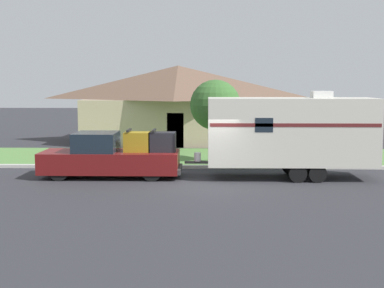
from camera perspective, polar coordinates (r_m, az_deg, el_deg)
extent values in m
plane|color=#2D2D33|center=(20.86, 1.55, -4.27)|extent=(120.00, 120.00, 0.00)
cube|color=beige|center=(24.54, 1.55, -2.45)|extent=(80.00, 0.30, 0.14)
cube|color=#568442|center=(28.16, 1.54, -1.38)|extent=(80.00, 7.00, 0.03)
cube|color=tan|center=(35.35, -1.48, 2.56)|extent=(11.70, 6.85, 2.85)
pyramid|color=brown|center=(35.26, -1.49, 6.62)|extent=(12.64, 7.40, 2.16)
cube|color=#4C3828|center=(32.00, -1.80, 1.45)|extent=(1.00, 0.06, 2.10)
cylinder|color=black|center=(22.11, -14.00, -2.77)|extent=(0.82, 0.28, 0.82)
cylinder|color=black|center=(23.74, -12.90, -2.10)|extent=(0.82, 0.28, 0.82)
cylinder|color=black|center=(21.42, -4.29, -2.89)|extent=(0.82, 0.28, 0.82)
cylinder|color=black|center=(23.10, -3.87, -2.19)|extent=(0.82, 0.28, 0.82)
cube|color=maroon|center=(22.70, -11.62, -1.83)|extent=(3.32, 2.07, 0.86)
cube|color=#19232D|center=(22.47, -10.18, 0.23)|extent=(1.72, 1.90, 0.79)
cube|color=maroon|center=(22.23, -4.48, -1.90)|extent=(2.36, 2.07, 0.86)
cube|color=#333333|center=(22.19, -1.29, -2.71)|extent=(0.12, 1.86, 0.20)
cube|color=olive|center=(22.19, -5.83, 0.23)|extent=(1.08, 0.87, 0.80)
cube|color=black|center=(22.18, -6.73, 1.47)|extent=(0.10, 0.96, 0.08)
cube|color=black|center=(22.08, -3.16, 0.23)|extent=(1.08, 0.87, 0.80)
cube|color=black|center=(22.06, -4.07, 1.47)|extent=(0.10, 0.96, 0.08)
cylinder|color=black|center=(21.48, 11.22, -3.12)|extent=(0.71, 0.22, 0.71)
cylinder|color=black|center=(23.43, 10.40, -2.29)|extent=(0.71, 0.22, 0.71)
cylinder|color=black|center=(21.63, 13.25, -3.10)|extent=(0.71, 0.22, 0.71)
cylinder|color=black|center=(23.56, 12.27, -2.28)|extent=(0.71, 0.22, 0.71)
cube|color=beige|center=(22.23, 10.49, 1.36)|extent=(6.77, 2.28, 2.72)
cube|color=#5B1E1E|center=(21.08, 10.99, 1.98)|extent=(6.63, 0.01, 0.14)
cube|color=#383838|center=(22.12, 0.46, -1.97)|extent=(0.97, 0.12, 0.10)
cylinder|color=silver|center=(22.09, 0.59, -1.38)|extent=(0.28, 0.28, 0.36)
cube|color=silver|center=(22.37, 13.67, 5.15)|extent=(0.80, 0.68, 0.28)
cube|color=#19232D|center=(20.91, 7.70, 2.01)|extent=(0.70, 0.01, 0.56)
cylinder|color=brown|center=(25.63, -6.25, -1.00)|extent=(0.09, 0.09, 1.11)
cube|color=#B2B2B2|center=(25.55, -6.27, 0.48)|extent=(0.48, 0.20, 0.22)
cylinder|color=brown|center=(26.32, 2.48, 0.10)|extent=(0.24, 0.24, 1.90)
sphere|color=#38662D|center=(26.17, 2.50, 4.18)|extent=(2.47, 2.47, 2.47)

